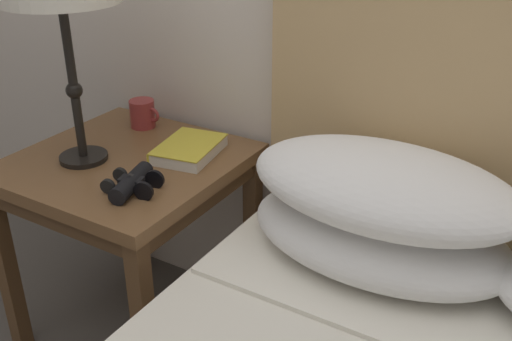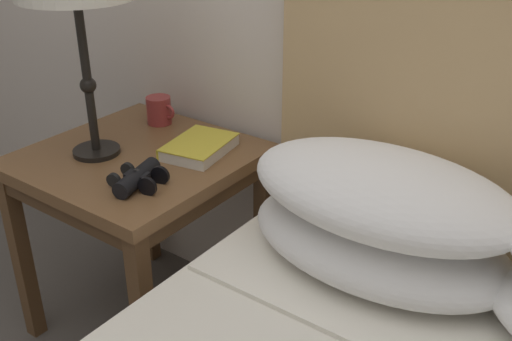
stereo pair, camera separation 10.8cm
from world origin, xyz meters
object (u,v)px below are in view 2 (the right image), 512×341
(nightstand, at_px, (139,179))
(coffee_mug, at_px, (159,110))
(book_on_nightstand, at_px, (199,147))
(binoculars_pair, at_px, (138,178))

(nightstand, distance_m, coffee_mug, 0.26)
(coffee_mug, bearing_deg, book_on_nightstand, -21.11)
(book_on_nightstand, bearing_deg, binoculars_pair, -87.92)
(nightstand, xyz_separation_m, coffee_mug, (-0.11, 0.20, 0.12))
(book_on_nightstand, relative_size, binoculars_pair, 1.38)
(coffee_mug, bearing_deg, nightstand, -62.35)
(nightstand, distance_m, binoculars_pair, 0.22)
(book_on_nightstand, xyz_separation_m, coffee_mug, (-0.24, 0.09, 0.03))
(nightstand, distance_m, book_on_nightstand, 0.20)
(nightstand, bearing_deg, book_on_nightstand, 38.60)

